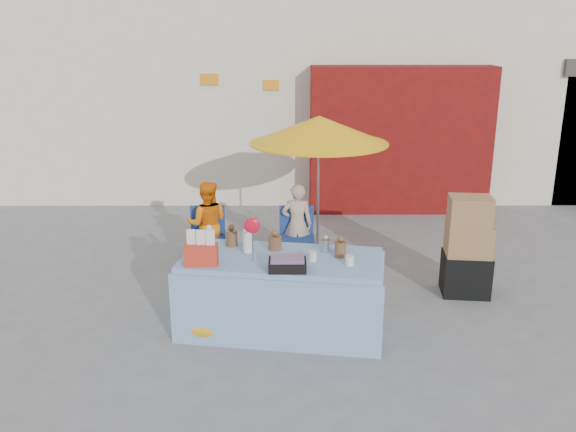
{
  "coord_description": "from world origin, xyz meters",
  "views": [
    {
      "loc": [
        0.17,
        -6.59,
        3.23
      ],
      "look_at": [
        0.19,
        0.6,
        1.0
      ],
      "focal_mm": 38.0,
      "sensor_mm": 36.0,
      "label": 1
    }
  ],
  "objects_px": {
    "vendor_beige": "(297,225)",
    "umbrella": "(319,130)",
    "chair_left": "(207,251)",
    "market_table": "(281,292)",
    "chair_right": "(297,251)",
    "vendor_orange": "(207,224)",
    "box_stack": "(467,250)"
  },
  "relations": [
    {
      "from": "market_table",
      "to": "chair_right",
      "type": "height_order",
      "value": "market_table"
    },
    {
      "from": "vendor_beige",
      "to": "box_stack",
      "type": "bearing_deg",
      "value": 153.5
    },
    {
      "from": "vendor_orange",
      "to": "umbrella",
      "type": "height_order",
      "value": "umbrella"
    },
    {
      "from": "chair_left",
      "to": "vendor_beige",
      "type": "relative_size",
      "value": 0.72
    },
    {
      "from": "box_stack",
      "to": "chair_left",
      "type": "bearing_deg",
      "value": 165.59
    },
    {
      "from": "chair_left",
      "to": "box_stack",
      "type": "relative_size",
      "value": 0.67
    },
    {
      "from": "vendor_orange",
      "to": "umbrella",
      "type": "distance_m",
      "value": 2.02
    },
    {
      "from": "chair_right",
      "to": "umbrella",
      "type": "distance_m",
      "value": 1.69
    },
    {
      "from": "vendor_orange",
      "to": "umbrella",
      "type": "relative_size",
      "value": 0.58
    },
    {
      "from": "chair_right",
      "to": "vendor_beige",
      "type": "bearing_deg",
      "value": 88.69
    },
    {
      "from": "chair_right",
      "to": "box_stack",
      "type": "height_order",
      "value": "box_stack"
    },
    {
      "from": "chair_right",
      "to": "vendor_beige",
      "type": "xyz_separation_m",
      "value": [
        0.0,
        0.13,
        0.34
      ]
    },
    {
      "from": "vendor_orange",
      "to": "vendor_beige",
      "type": "relative_size",
      "value": 1.02
    },
    {
      "from": "vendor_orange",
      "to": "umbrella",
      "type": "bearing_deg",
      "value": -175.64
    },
    {
      "from": "vendor_beige",
      "to": "vendor_orange",
      "type": "bearing_deg",
      "value": -1.17
    },
    {
      "from": "vendor_orange",
      "to": "box_stack",
      "type": "xyz_separation_m",
      "value": [
        3.36,
        -1.0,
        -0.02
      ]
    },
    {
      "from": "chair_left",
      "to": "vendor_orange",
      "type": "xyz_separation_m",
      "value": [
        0.0,
        0.13,
        0.35
      ]
    },
    {
      "from": "vendor_orange",
      "to": "vendor_beige",
      "type": "height_order",
      "value": "vendor_orange"
    },
    {
      "from": "market_table",
      "to": "chair_left",
      "type": "height_order",
      "value": "market_table"
    },
    {
      "from": "vendor_beige",
      "to": "umbrella",
      "type": "relative_size",
      "value": 0.57
    },
    {
      "from": "chair_left",
      "to": "vendor_orange",
      "type": "height_order",
      "value": "vendor_orange"
    },
    {
      "from": "market_table",
      "to": "vendor_orange",
      "type": "relative_size",
      "value": 1.93
    },
    {
      "from": "market_table",
      "to": "chair_left",
      "type": "relative_size",
      "value": 2.76
    },
    {
      "from": "box_stack",
      "to": "chair_right",
      "type": "bearing_deg",
      "value": 157.73
    },
    {
      "from": "umbrella",
      "to": "market_table",
      "type": "bearing_deg",
      "value": -103.63
    },
    {
      "from": "chair_left",
      "to": "box_stack",
      "type": "bearing_deg",
      "value": -15.58
    },
    {
      "from": "chair_left",
      "to": "vendor_beige",
      "type": "xyz_separation_m",
      "value": [
        1.25,
        0.13,
        0.34
      ]
    },
    {
      "from": "chair_left",
      "to": "market_table",
      "type": "bearing_deg",
      "value": -61.05
    },
    {
      "from": "umbrella",
      "to": "box_stack",
      "type": "relative_size",
      "value": 1.64
    },
    {
      "from": "chair_left",
      "to": "vendor_orange",
      "type": "distance_m",
      "value": 0.38
    },
    {
      "from": "market_table",
      "to": "box_stack",
      "type": "distance_m",
      "value": 2.5
    },
    {
      "from": "market_table",
      "to": "vendor_orange",
      "type": "height_order",
      "value": "market_table"
    }
  ]
}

